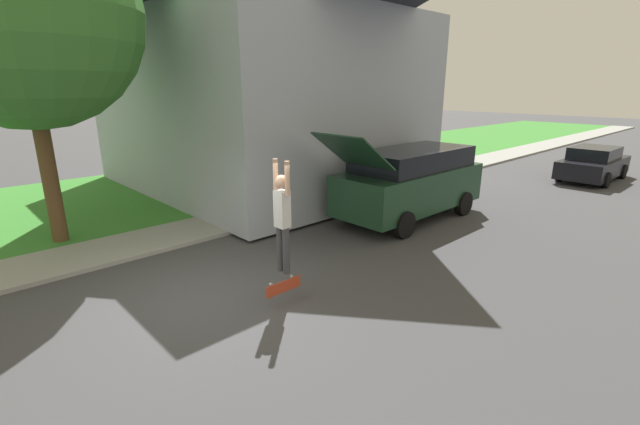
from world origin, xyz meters
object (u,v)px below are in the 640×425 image
lawn_tree_far (340,76)px  car_down_street (593,164)px  lawn_tree_near (19,10)px  skateboard (283,286)px  skateboarder (282,216)px  suv_parked (410,181)px

lawn_tree_far → car_down_street: lawn_tree_far is taller
lawn_tree_near → lawn_tree_far: lawn_tree_near is taller
lawn_tree_near → skateboard: lawn_tree_near is taller
lawn_tree_near → car_down_street: lawn_tree_near is taller
skateboarder → lawn_tree_near: bearing=-159.2°
lawn_tree_near → suv_parked: (4.69, 8.06, -4.20)m
suv_parked → skateboard: (1.46, -5.88, -0.85)m
lawn_tree_near → lawn_tree_far: (0.27, 9.61, -1.21)m
suv_parked → car_down_street: 10.26m
lawn_tree_far → skateboard: 10.22m
lawn_tree_near → car_down_street: size_ratio=1.90×
skateboard → lawn_tree_near: bearing=-160.4°
car_down_street → skateboard: size_ratio=5.26×
lawn_tree_far → lawn_tree_near: bearing=-91.6°
lawn_tree_far → skateboarder: (5.76, -7.32, -2.54)m
lawn_tree_near → suv_parked: lawn_tree_near is taller
lawn_tree_far → skateboard: size_ratio=7.30×
lawn_tree_far → skateboarder: bearing=-51.8°
lawn_tree_near → car_down_street: bearing=69.7°
lawn_tree_near → lawn_tree_far: size_ratio=1.37×
suv_parked → lawn_tree_near: bearing=-120.2°
skateboarder → skateboard: (0.11, -0.11, -1.30)m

